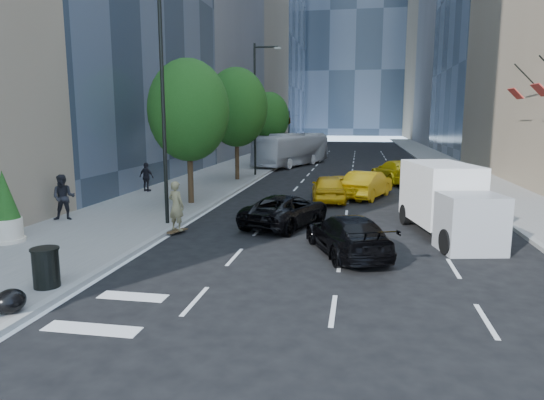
% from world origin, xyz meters
% --- Properties ---
extents(ground, '(160.00, 160.00, 0.00)m').
position_xyz_m(ground, '(0.00, 0.00, 0.00)').
color(ground, black).
rests_on(ground, ground).
extents(sidewalk_left, '(6.00, 120.00, 0.15)m').
position_xyz_m(sidewalk_left, '(-9.00, 30.00, 0.07)').
color(sidewalk_left, slate).
rests_on(sidewalk_left, ground).
extents(sidewalk_right, '(4.00, 120.00, 0.15)m').
position_xyz_m(sidewalk_right, '(10.00, 30.00, 0.07)').
color(sidewalk_right, slate).
rests_on(sidewalk_right, ground).
extents(tower_right_far, '(20.00, 24.00, 50.00)m').
position_xyz_m(tower_right_far, '(22.00, 98.00, 25.00)').
color(tower_right_far, '#85755C').
rests_on(tower_right_far, ground).
extents(lamp_near, '(2.13, 0.22, 10.00)m').
position_xyz_m(lamp_near, '(-6.32, 4.00, 5.81)').
color(lamp_near, black).
rests_on(lamp_near, sidewalk_left).
extents(lamp_far, '(2.13, 0.22, 10.00)m').
position_xyz_m(lamp_far, '(-6.32, 22.00, 5.81)').
color(lamp_far, black).
rests_on(lamp_far, sidewalk_left).
extents(tree_near, '(4.20, 4.20, 7.46)m').
position_xyz_m(tree_near, '(-7.20, 9.00, 4.97)').
color(tree_near, black).
rests_on(tree_near, sidewalk_left).
extents(tree_mid, '(4.50, 4.50, 7.99)m').
position_xyz_m(tree_mid, '(-7.20, 19.00, 5.32)').
color(tree_mid, black).
rests_on(tree_mid, sidewalk_left).
extents(tree_far, '(3.90, 3.90, 6.92)m').
position_xyz_m(tree_far, '(-7.20, 32.00, 4.62)').
color(tree_far, black).
rests_on(tree_far, sidewalk_left).
extents(traffic_signal, '(2.48, 0.53, 5.20)m').
position_xyz_m(traffic_signal, '(-6.40, 40.00, 4.23)').
color(traffic_signal, black).
rests_on(traffic_signal, sidewalk_left).
extents(skateboarder, '(0.85, 0.71, 2.00)m').
position_xyz_m(skateboarder, '(-5.60, 2.79, 1.00)').
color(skateboarder, '#716947').
rests_on(skateboarder, ground).
extents(black_sedan_lincoln, '(3.77, 5.40, 1.37)m').
position_xyz_m(black_sedan_lincoln, '(-1.50, 5.00, 0.68)').
color(black_sedan_lincoln, black).
rests_on(black_sedan_lincoln, ground).
extents(black_sedan_mercedes, '(3.49, 5.11, 1.37)m').
position_xyz_m(black_sedan_mercedes, '(1.20, 1.00, 0.69)').
color(black_sedan_mercedes, black).
rests_on(black_sedan_mercedes, ground).
extents(taxi_a, '(2.25, 4.63, 1.52)m').
position_xyz_m(taxi_a, '(-0.08, 11.50, 0.76)').
color(taxi_a, '#DBA10B').
rests_on(taxi_a, ground).
extents(taxi_b, '(3.13, 5.06, 1.58)m').
position_xyz_m(taxi_b, '(2.04, 13.14, 0.79)').
color(taxi_b, '#F7AF0D').
rests_on(taxi_b, ground).
extents(taxi_c, '(2.63, 4.86, 1.30)m').
position_xyz_m(taxi_c, '(0.50, 13.00, 0.65)').
color(taxi_c, yellow).
rests_on(taxi_c, ground).
extents(taxi_d, '(3.91, 6.07, 1.64)m').
position_xyz_m(taxi_d, '(4.20, 20.01, 0.82)').
color(taxi_d, yellow).
rests_on(taxi_d, ground).
extents(city_bus, '(6.17, 11.44, 3.12)m').
position_xyz_m(city_bus, '(-4.80, 31.19, 1.56)').
color(city_bus, silver).
rests_on(city_bus, ground).
extents(box_truck, '(3.26, 6.16, 2.80)m').
position_xyz_m(box_truck, '(4.95, 4.26, 1.42)').
color(box_truck, silver).
rests_on(box_truck, ground).
extents(pedestrian_a, '(1.18, 1.05, 2.01)m').
position_xyz_m(pedestrian_a, '(-11.20, 3.81, 1.16)').
color(pedestrian_a, black).
rests_on(pedestrian_a, sidewalk_left).
extents(pedestrian_b, '(1.12, 0.71, 1.77)m').
position_xyz_m(pedestrian_b, '(-11.20, 12.31, 1.03)').
color(pedestrian_b, black).
rests_on(pedestrian_b, sidewalk_left).
extents(trash_can, '(0.68, 0.68, 1.02)m').
position_xyz_m(trash_can, '(-6.60, -4.09, 0.66)').
color(trash_can, black).
rests_on(trash_can, sidewalk_left).
extents(planter_shrub, '(1.09, 1.09, 2.61)m').
position_xyz_m(planter_shrub, '(-11.00, -0.03, 1.39)').
color(planter_shrub, beige).
rests_on(planter_shrub, sidewalk_left).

